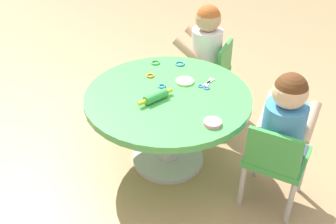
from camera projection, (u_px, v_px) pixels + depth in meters
ground_plane at (168, 160)px, 2.52m from camera, size 10.00×10.00×0.00m
craft_table at (168, 110)px, 2.30m from camera, size 0.94×0.94×0.49m
child_chair_left at (275, 159)px, 2.06m from camera, size 0.42×0.42×0.54m
seated_child_left at (285, 120)px, 1.96m from camera, size 0.44×0.43×0.51m
child_chair_right at (210, 72)px, 2.82m from camera, size 0.42×0.42×0.54m
seated_child_right at (206, 42)px, 2.71m from camera, size 0.43×0.44×0.51m
rolling_pin at (156, 97)px, 2.17m from camera, size 0.11×0.22×0.05m
craft_scissors at (206, 85)px, 2.32m from camera, size 0.13×0.13×0.01m
playdough_blob_0 at (213, 123)px, 2.00m from camera, size 0.09×0.09×0.02m
playdough_blob_1 at (185, 81)px, 2.35m from camera, size 0.11×0.11×0.01m
cookie_cutter_0 at (162, 86)px, 2.30m from camera, size 0.05×0.05×0.01m
cookie_cutter_1 at (150, 76)px, 2.40m from camera, size 0.05×0.05×0.01m
cookie_cutter_2 at (180, 64)px, 2.53m from camera, size 0.06×0.06×0.01m
cookie_cutter_3 at (155, 63)px, 2.54m from camera, size 0.06×0.06×0.01m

